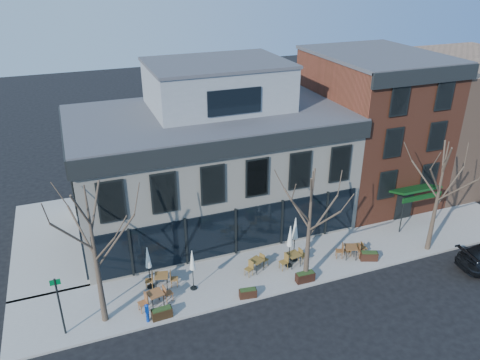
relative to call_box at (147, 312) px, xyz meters
name	(u,v)px	position (x,y,z in m)	size (l,w,h in m)	color
ground	(235,256)	(6.42, 4.14, -0.76)	(120.00, 120.00, 0.00)	black
sidewalk_front	(296,263)	(9.67, 1.99, -0.69)	(33.50, 4.70, 0.15)	gray
sidewalk_side	(48,241)	(-4.83, 10.14, -0.69)	(4.50, 12.00, 0.15)	gray
corner_building	(211,160)	(6.50, 9.21, 3.96)	(18.39, 10.39, 11.10)	beige
red_brick_building	(370,126)	(19.42, 9.12, 4.88)	(8.20, 11.78, 11.18)	brown
bg_building	(460,116)	(29.42, 10.14, 4.24)	(12.00, 12.00, 10.00)	#8C664C
tree_corner	(95,255)	(-2.07, 0.94, 3.49)	(3.93, 3.98, 7.92)	#382B21
tree_mid	(309,226)	(9.43, 0.24, 3.03)	(3.50, 3.55, 7.04)	#382B21
tree_right	(438,196)	(18.43, 0.24, 3.26)	(3.72, 3.77, 7.48)	#382B21
sign_pole	(59,303)	(-4.08, 0.64, 1.31)	(0.50, 0.10, 3.40)	black
call_box	(147,312)	(0.00, 0.00, 0.00)	(0.23, 0.23, 1.15)	#0B339B
cafe_set_0	(156,298)	(0.66, 1.07, -0.07)	(2.06, 0.96, 1.06)	brown
cafe_set_1	(162,279)	(1.31, 2.56, -0.09)	(1.97, 0.95, 1.01)	brown
cafe_set_2	(257,264)	(7.02, 2.03, -0.12)	(1.85, 1.19, 0.96)	brown
cafe_set_3	(293,258)	(9.34, 1.71, -0.08)	(2.01, 0.90, 1.04)	brown
cafe_set_4	(351,251)	(13.11, 1.17, -0.09)	(1.95, 1.17, 1.01)	brown
cafe_set_5	(356,249)	(13.62, 1.34, -0.19)	(1.57, 0.67, 0.82)	brown
umbrella_0	(148,259)	(0.68, 2.75, 1.32)	(0.44, 0.44, 2.74)	black
umbrella_1	(192,262)	(2.98, 1.75, 1.23)	(0.42, 0.42, 2.61)	black
umbrella_2	(290,238)	(9.07, 1.77, 1.41)	(0.46, 0.46, 2.86)	black
umbrella_3	(295,231)	(9.64, 2.24, 1.55)	(0.49, 0.49, 3.06)	black
planter_0	(162,313)	(0.76, 0.02, -0.31)	(1.11, 0.49, 0.61)	black
planter_1	(248,293)	(5.62, -0.06, -0.34)	(1.03, 0.54, 0.55)	black
planter_2	(305,277)	(9.30, 0.07, -0.30)	(1.13, 0.48, 0.63)	black
planter_3	(369,256)	(14.07, 0.54, -0.31)	(1.16, 0.79, 0.60)	black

